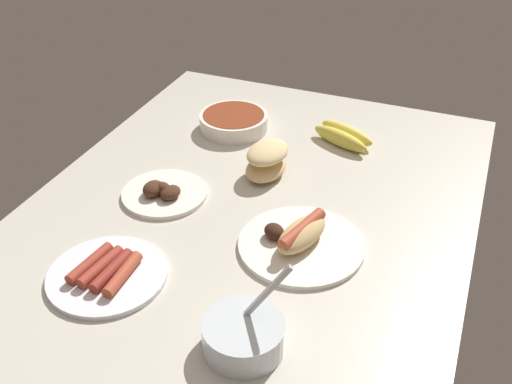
# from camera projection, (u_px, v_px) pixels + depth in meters

# --- Properties ---
(ground_plane) EXTENTS (1.20, 0.90, 0.03)m
(ground_plane) POSITION_uv_depth(u_px,v_px,m) (248.00, 216.00, 1.27)
(ground_plane) COLOR beige
(bread_stack) EXTENTS (0.13, 0.10, 0.07)m
(bread_stack) POSITION_uv_depth(u_px,v_px,m) (267.00, 160.00, 1.36)
(bread_stack) COLOR #DBB77A
(bread_stack) RESTS_ON ground_plane
(plate_sausages) EXTENTS (0.22, 0.22, 0.03)m
(plate_sausages) POSITION_uv_depth(u_px,v_px,m) (107.00, 273.00, 1.09)
(plate_sausages) COLOR white
(plate_sausages) RESTS_ON ground_plane
(plate_hotdog_assembled) EXTENTS (0.24, 0.24, 0.06)m
(plate_hotdog_assembled) POSITION_uv_depth(u_px,v_px,m) (300.00, 240.00, 1.15)
(plate_hotdog_assembled) COLOR white
(plate_hotdog_assembled) RESTS_ON ground_plane
(plate_grilled_meat) EXTENTS (0.18, 0.18, 0.04)m
(plate_grilled_meat) POSITION_uv_depth(u_px,v_px,m) (164.00, 192.00, 1.30)
(plate_grilled_meat) COLOR white
(plate_grilled_meat) RESTS_ON ground_plane
(banana_bunch) EXTENTS (0.13, 0.16, 0.04)m
(banana_bunch) POSITION_uv_depth(u_px,v_px,m) (343.00, 136.00, 1.49)
(banana_bunch) COLOR gold
(banana_bunch) RESTS_ON ground_plane
(bowl_coleslaw) EXTENTS (0.13, 0.13, 0.15)m
(bowl_coleslaw) POSITION_uv_depth(u_px,v_px,m) (244.00, 334.00, 0.94)
(bowl_coleslaw) COLOR silver
(bowl_coleslaw) RESTS_ON ground_plane
(bowl_chili) EXTENTS (0.17, 0.17, 0.04)m
(bowl_chili) POSITION_uv_depth(u_px,v_px,m) (234.00, 121.00, 1.54)
(bowl_chili) COLOR white
(bowl_chili) RESTS_ON ground_plane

